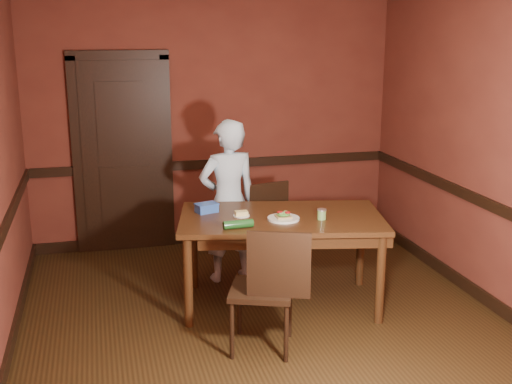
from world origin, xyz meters
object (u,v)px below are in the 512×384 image
dining_table (281,260)px  chair_near (262,287)px  food_tub (207,208)px  sandwich_plate (283,217)px  sauce_jar (322,214)px  person (228,201)px  chair_far (270,234)px  cheese_saucer (241,214)px

dining_table → chair_near: (-0.36, -0.73, 0.09)m
chair_near → food_tub: 1.09m
sandwich_plate → sauce_jar: (0.31, -0.07, 0.03)m
sandwich_plate → sauce_jar: sauce_jar is taller
dining_table → chair_near: chair_near is taller
person → sauce_jar: person is taller
person → sauce_jar: 1.07m
person → chair_far: bearing=157.0°
chair_near → person: person is taller
chair_near → food_tub: bearing=-56.1°
dining_table → sandwich_plate: sandwich_plate is taller
sauce_jar → food_tub: 1.01m
sauce_jar → food_tub: sauce_jar is taller
chair_far → dining_table: bearing=-107.6°
chair_near → cheese_saucer: (0.03, 0.82, 0.34)m
chair_far → person: person is taller
person → food_tub: (-0.28, -0.42, 0.07)m
cheese_saucer → chair_near: bearing=-92.2°
person → cheese_saucer: 0.61m
chair_far → chair_near: 1.39m
chair_near → cheese_saucer: size_ratio=6.95×
chair_far → person: size_ratio=0.58×
chair_near → person: size_ratio=0.63×
dining_table → sauce_jar: 0.57m
chair_near → person: 1.45m
chair_far → sauce_jar: size_ratio=10.08×
sandwich_plate → food_tub: size_ratio=1.23×
chair_far → sandwich_plate: (-0.07, -0.69, 0.37)m
chair_far → cheese_saucer: bearing=-139.7°
food_tub → chair_far: bearing=8.0°
chair_far → chair_near: chair_near is taller
chair_far → person: (-0.38, 0.10, 0.32)m
dining_table → sauce_jar: bearing=-18.6°
chair_far → chair_near: bearing=-119.7°
cheese_saucer → person: bearing=89.1°
cheese_saucer → food_tub: bearing=144.8°
dining_table → person: person is taller
chair_far → food_tub: size_ratio=4.14×
sandwich_plate → food_tub: food_tub is taller
chair_near → chair_far: bearing=-87.2°
food_tub → sauce_jar: bearing=-43.9°
chair_near → sandwich_plate: chair_near is taller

